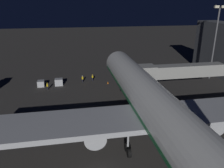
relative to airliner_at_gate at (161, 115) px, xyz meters
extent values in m
plane|color=#383533|center=(0.00, -10.39, -5.59)|extent=(320.00, 320.00, 0.00)
cylinder|color=silver|center=(0.00, -1.30, 0.15)|extent=(5.68, 50.39, 5.68)
sphere|color=silver|center=(0.00, -26.49, 0.15)|extent=(5.56, 5.56, 5.56)
cube|color=#196033|center=(0.00, -1.30, -0.28)|extent=(5.73, 48.37, 0.50)
cube|color=black|center=(0.00, -24.79, 1.14)|extent=(3.12, 1.40, 0.90)
cube|color=#B7BABF|center=(0.00, -1.40, -0.84)|extent=(49.14, 7.11, 0.70)
cylinder|color=#B7BABF|center=(-8.52, -2.40, -2.80)|extent=(2.91, 4.75, 2.91)
cylinder|color=black|center=(-8.52, -4.77, -2.80)|extent=(2.47, 0.15, 2.47)
cylinder|color=#B7BABF|center=(8.52, -2.40, -2.80)|extent=(2.91, 4.75, 2.91)
cylinder|color=black|center=(8.52, -4.77, -2.80)|extent=(2.47, 0.15, 2.47)
cylinder|color=#B7BABF|center=(0.00, -22.99, -3.24)|extent=(0.28, 0.28, 2.31)
cylinder|color=black|center=(0.00, -22.99, -4.99)|extent=(0.45, 1.20, 1.20)
cylinder|color=#B7BABF|center=(-4.20, -0.40, -3.24)|extent=(0.28, 0.28, 2.31)
cylinder|color=black|center=(-4.20, -1.05, -4.99)|extent=(0.45, 1.20, 1.20)
cylinder|color=black|center=(-4.20, 0.25, -4.99)|extent=(0.45, 1.20, 1.20)
cylinder|color=#B7BABF|center=(4.20, -0.40, -3.24)|extent=(0.28, 0.28, 2.31)
cylinder|color=black|center=(4.20, -1.05, -4.99)|extent=(0.45, 1.20, 1.20)
cylinder|color=black|center=(4.20, 0.25, -4.99)|extent=(0.45, 1.20, 1.20)
cube|color=#9E9E99|center=(-12.53, -17.70, 0.15)|extent=(16.86, 2.60, 2.50)
cube|color=#9E9E99|center=(-4.10, -17.70, 0.15)|extent=(3.20, 3.40, 3.00)
cube|color=black|center=(-2.70, -17.70, 0.15)|extent=(0.70, 3.20, 2.70)
cylinder|color=#B7BABF|center=(-5.10, -17.70, -3.35)|extent=(0.56, 0.56, 4.49)
cylinder|color=black|center=(-5.70, -17.70, -5.29)|extent=(0.25, 0.60, 0.60)
cylinder|color=black|center=(-4.50, -17.70, -5.29)|extent=(0.25, 0.60, 0.60)
cylinder|color=#59595E|center=(-25.50, -27.83, 3.44)|extent=(0.40, 0.40, 18.07)
cube|color=#F9EFC6|center=(-26.40, -27.83, 12.72)|extent=(1.10, 0.50, 0.60)
cube|color=#F9EFC6|center=(-24.60, -27.83, 12.72)|extent=(1.10, 0.50, 0.60)
cube|color=#B7BABF|center=(14.28, -29.55, -4.76)|extent=(1.90, 1.68, 1.66)
cube|color=#B7BABF|center=(18.52, -29.53, -4.87)|extent=(1.62, 1.76, 1.44)
cylinder|color=black|center=(8.40, -30.62, -5.17)|extent=(0.28, 0.28, 0.86)
cylinder|color=yellow|center=(8.40, -30.62, -4.40)|extent=(0.40, 0.40, 0.67)
sphere|color=tan|center=(8.40, -30.62, -3.95)|extent=(0.24, 0.24, 0.24)
sphere|color=white|center=(8.40, -30.62, -3.90)|extent=(0.23, 0.23, 0.23)
cylinder|color=black|center=(16.79, -26.88, -5.18)|extent=(0.28, 0.28, 0.82)
cylinder|color=yellow|center=(16.79, -26.88, -4.49)|extent=(0.40, 0.40, 0.57)
sphere|color=tan|center=(16.79, -26.88, -4.08)|extent=(0.24, 0.24, 0.24)
sphere|color=yellow|center=(16.79, -26.88, -4.03)|extent=(0.23, 0.23, 0.23)
cylinder|color=black|center=(5.77, -31.34, -5.16)|extent=(0.28, 0.28, 0.87)
cylinder|color=yellow|center=(5.77, -31.34, -4.43)|extent=(0.40, 0.40, 0.59)
sphere|color=tan|center=(5.77, -31.34, -4.02)|extent=(0.24, 0.24, 0.24)
sphere|color=yellow|center=(5.77, -31.34, -3.97)|extent=(0.23, 0.23, 0.23)
cone|color=orange|center=(-2.20, -28.49, -5.32)|extent=(0.36, 0.36, 0.55)
cone|color=orange|center=(2.20, -28.49, -5.32)|extent=(0.36, 0.36, 0.55)
camera|label=1|loc=(10.88, 24.00, 13.52)|focal=35.93mm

